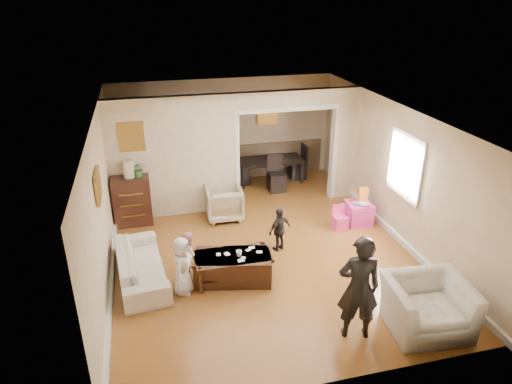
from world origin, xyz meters
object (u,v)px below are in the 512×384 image
object	(u,v)px
sofa	(141,265)
play_table	(358,214)
coffee_cup	(239,253)
adult_person	(359,288)
coffee_table	(233,267)
table_lamp	(128,169)
child_kneel_b	(189,254)
armchair_back	(224,203)
dresser	(132,201)
cyan_cup	(356,203)
child_toddler	(280,229)
child_kneel_a	(182,266)
dining_table	(269,170)
armchair_front	(427,306)

from	to	relation	value
sofa	play_table	world-z (taller)	sofa
coffee_cup	adult_person	bearing A→B (deg)	-52.42
coffee_table	table_lamp	bearing A→B (deg)	122.79
play_table	child_kneel_b	distance (m)	3.81
armchair_back	dresser	distance (m)	1.92
sofa	child_kneel_b	xyz separation A→B (m)	(0.81, -0.10, 0.15)
coffee_cup	cyan_cup	world-z (taller)	coffee_cup
sofa	coffee_table	size ratio (longest dim) A/B	1.48
cyan_cup	adult_person	xyz separation A→B (m)	(-1.44, -3.06, 0.29)
armchair_back	child_kneel_b	world-z (taller)	child_kneel_b
dresser	coffee_table	size ratio (longest dim) A/B	0.82
dresser	child_toddler	bearing A→B (deg)	-33.51
play_table	child_kneel_a	bearing A→B (deg)	-158.58
dresser	coffee_table	xyz separation A→B (m)	(1.62, -2.52, -0.29)
dining_table	adult_person	distance (m)	5.88
cyan_cup	child_kneel_a	distance (m)	3.99
dresser	cyan_cup	xyz separation A→B (m)	(4.49, -1.22, -0.01)
child_kneel_b	child_toddler	xyz separation A→B (m)	(1.75, 0.45, 0.01)
play_table	coffee_table	bearing A→B (deg)	-155.57
dining_table	child_kneel_a	xyz separation A→B (m)	(-2.63, -4.23, 0.20)
child_kneel_a	armchair_back	bearing A→B (deg)	-1.56
table_lamp	child_kneel_a	distance (m)	2.88
play_table	coffee_cup	bearing A→B (deg)	-154.01
coffee_table	child_toddler	bearing A→B (deg)	35.54
armchair_back	play_table	bearing A→B (deg)	162.48
adult_person	sofa	bearing A→B (deg)	-23.08
armchair_back	cyan_cup	bearing A→B (deg)	160.82
armchair_front	coffee_cup	bearing A→B (deg)	148.88
table_lamp	armchair_back	bearing A→B (deg)	-6.47
armchair_back	child_toddler	size ratio (longest dim) A/B	0.89
sofa	dresser	xyz separation A→B (m)	(-0.11, 2.12, 0.25)
adult_person	child_kneel_b	bearing A→B (deg)	-30.88
coffee_table	child_kneel_b	distance (m)	0.78
armchair_back	child_kneel_b	xyz separation A→B (m)	(-0.98, -2.00, 0.07)
sofa	table_lamp	size ratio (longest dim) A/B	5.28
coffee_table	child_kneel_a	world-z (taller)	child_kneel_a
play_table	cyan_cup	xyz separation A→B (m)	(-0.10, -0.05, 0.28)
child_kneel_a	child_toddler	distance (m)	2.10
cyan_cup	child_toddler	bearing A→B (deg)	-163.24
cyan_cup	child_kneel_a	size ratio (longest dim) A/B	0.08
coffee_cup	child_kneel_a	distance (m)	0.96
sofa	adult_person	bearing A→B (deg)	-131.86
armchair_back	coffee_cup	bearing A→B (deg)	87.84
adult_person	child_kneel_a	xyz separation A→B (m)	(-2.27, 1.62, -0.31)
armchair_front	child_kneel_a	xyz separation A→B (m)	(-3.34, 1.72, 0.12)
table_lamp	armchair_front	bearing A→B (deg)	-46.81
coffee_table	child_kneel_b	size ratio (longest dim) A/B	1.51
armchair_back	adult_person	bearing A→B (deg)	107.82
play_table	child_kneel_b	world-z (taller)	child_kneel_b
adult_person	cyan_cup	bearing A→B (deg)	-101.85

